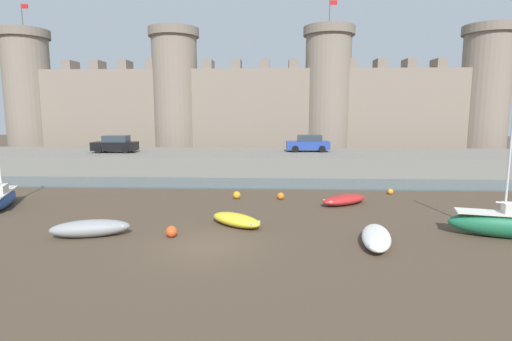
{
  "coord_description": "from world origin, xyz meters",
  "views": [
    {
      "loc": [
        2.81,
        -15.94,
        5.58
      ],
      "look_at": [
        1.88,
        4.99,
        2.5
      ],
      "focal_mm": 28.0,
      "sensor_mm": 36.0,
      "label": 1
    }
  ],
  "objects_px": {
    "rowboat_near_channel_left": "(90,228)",
    "rowboat_midflat_centre": "(344,200)",
    "rowboat_foreground_centre": "(376,237)",
    "car_quay_centre_east": "(115,144)",
    "mooring_buoy_mid_mud": "(281,196)",
    "mooring_buoy_off_centre": "(390,192)",
    "rowboat_foreground_right": "(236,220)",
    "mooring_buoy_near_channel": "(237,195)",
    "car_quay_west": "(308,144)",
    "mooring_buoy_near_shore": "(171,232)",
    "sailboat_near_channel_right": "(1,198)",
    "sailboat_midflat_left": "(511,223)"
  },
  "relations": [
    {
      "from": "rowboat_near_channel_left",
      "to": "car_quay_west",
      "type": "relative_size",
      "value": 0.87
    },
    {
      "from": "rowboat_midflat_centre",
      "to": "mooring_buoy_near_channel",
      "type": "distance_m",
      "value": 6.8
    },
    {
      "from": "mooring_buoy_off_centre",
      "to": "car_quay_centre_east",
      "type": "relative_size",
      "value": 0.09
    },
    {
      "from": "car_quay_west",
      "to": "mooring_buoy_mid_mud",
      "type": "bearing_deg",
      "value": -101.83
    },
    {
      "from": "rowboat_foreground_right",
      "to": "sailboat_near_channel_right",
      "type": "height_order",
      "value": "sailboat_near_channel_right"
    },
    {
      "from": "mooring_buoy_off_centre",
      "to": "car_quay_west",
      "type": "bearing_deg",
      "value": 111.69
    },
    {
      "from": "mooring_buoy_near_shore",
      "to": "car_quay_west",
      "type": "height_order",
      "value": "car_quay_west"
    },
    {
      "from": "rowboat_foreground_centre",
      "to": "car_quay_centre_east",
      "type": "bearing_deg",
      "value": 133.35
    },
    {
      "from": "rowboat_midflat_centre",
      "to": "sailboat_midflat_left",
      "type": "distance_m",
      "value": 8.81
    },
    {
      "from": "rowboat_foreground_centre",
      "to": "car_quay_west",
      "type": "distance_m",
      "value": 22.4
    },
    {
      "from": "rowboat_near_channel_left",
      "to": "mooring_buoy_mid_mud",
      "type": "height_order",
      "value": "rowboat_near_channel_left"
    },
    {
      "from": "mooring_buoy_off_centre",
      "to": "mooring_buoy_mid_mud",
      "type": "xyz_separation_m",
      "value": [
        -7.52,
        -1.98,
        0.03
      ]
    },
    {
      "from": "rowboat_foreground_right",
      "to": "mooring_buoy_mid_mud",
      "type": "bearing_deg",
      "value": 69.38
    },
    {
      "from": "rowboat_foreground_right",
      "to": "car_quay_west",
      "type": "bearing_deg",
      "value": 75.37
    },
    {
      "from": "car_quay_centre_east",
      "to": "rowboat_foreground_right",
      "type": "bearing_deg",
      "value": -53.91
    },
    {
      "from": "mooring_buoy_off_centre",
      "to": "car_quay_centre_east",
      "type": "xyz_separation_m",
      "value": [
        -23.04,
        10.02,
        2.35
      ]
    },
    {
      "from": "sailboat_midflat_left",
      "to": "rowboat_midflat_centre",
      "type": "bearing_deg",
      "value": 135.42
    },
    {
      "from": "sailboat_midflat_left",
      "to": "mooring_buoy_near_channel",
      "type": "relative_size",
      "value": 12.97
    },
    {
      "from": "rowboat_near_channel_left",
      "to": "mooring_buoy_near_channel",
      "type": "bearing_deg",
      "value": 54.44
    },
    {
      "from": "mooring_buoy_off_centre",
      "to": "rowboat_near_channel_left",
      "type": "bearing_deg",
      "value": -148.11
    },
    {
      "from": "rowboat_foreground_right",
      "to": "mooring_buoy_mid_mud",
      "type": "distance_m",
      "value": 6.55
    },
    {
      "from": "rowboat_near_channel_left",
      "to": "car_quay_west",
      "type": "distance_m",
      "value": 24.78
    },
    {
      "from": "rowboat_foreground_centre",
      "to": "car_quay_centre_east",
      "type": "distance_m",
      "value": 28.39
    },
    {
      "from": "car_quay_centre_east",
      "to": "car_quay_west",
      "type": "xyz_separation_m",
      "value": [
        18.38,
        1.68,
        0.0
      ]
    },
    {
      "from": "sailboat_near_channel_right",
      "to": "mooring_buoy_off_centre",
      "type": "distance_m",
      "value": 24.47
    },
    {
      "from": "sailboat_midflat_left",
      "to": "mooring_buoy_near_shore",
      "type": "distance_m",
      "value": 15.15
    },
    {
      "from": "rowboat_near_channel_left",
      "to": "rowboat_midflat_centre",
      "type": "height_order",
      "value": "rowboat_near_channel_left"
    },
    {
      "from": "rowboat_foreground_right",
      "to": "sailboat_near_channel_right",
      "type": "bearing_deg",
      "value": 167.37
    },
    {
      "from": "rowboat_foreground_right",
      "to": "rowboat_foreground_centre",
      "type": "height_order",
      "value": "rowboat_foreground_right"
    },
    {
      "from": "rowboat_near_channel_left",
      "to": "rowboat_midflat_centre",
      "type": "distance_m",
      "value": 14.27
    },
    {
      "from": "sailboat_near_channel_right",
      "to": "mooring_buoy_near_channel",
      "type": "xyz_separation_m",
      "value": [
        13.59,
        3.03,
        -0.33
      ]
    },
    {
      "from": "mooring_buoy_near_shore",
      "to": "car_quay_centre_east",
      "type": "relative_size",
      "value": 0.12
    },
    {
      "from": "rowboat_foreground_centre",
      "to": "rowboat_foreground_right",
      "type": "bearing_deg",
      "value": 158.42
    },
    {
      "from": "mooring_buoy_mid_mud",
      "to": "rowboat_midflat_centre",
      "type": "bearing_deg",
      "value": -18.67
    },
    {
      "from": "rowboat_foreground_right",
      "to": "mooring_buoy_off_centre",
      "type": "bearing_deg",
      "value": 39.5
    },
    {
      "from": "rowboat_foreground_right",
      "to": "mooring_buoy_mid_mud",
      "type": "relative_size",
      "value": 6.79
    },
    {
      "from": "mooring_buoy_near_channel",
      "to": "mooring_buoy_mid_mud",
      "type": "bearing_deg",
      "value": -1.53
    },
    {
      "from": "rowboat_foreground_centre",
      "to": "rowboat_near_channel_left",
      "type": "relative_size",
      "value": 1.05
    },
    {
      "from": "rowboat_foreground_centre",
      "to": "rowboat_midflat_centre",
      "type": "relative_size",
      "value": 1.13
    },
    {
      "from": "rowboat_midflat_centre",
      "to": "car_quay_centre_east",
      "type": "distance_m",
      "value": 23.56
    },
    {
      "from": "rowboat_foreground_right",
      "to": "car_quay_centre_east",
      "type": "height_order",
      "value": "car_quay_centre_east"
    },
    {
      "from": "mooring_buoy_near_channel",
      "to": "rowboat_midflat_centre",
      "type": "bearing_deg",
      "value": -11.58
    },
    {
      "from": "rowboat_near_channel_left",
      "to": "mooring_buoy_mid_mud",
      "type": "xyz_separation_m",
      "value": [
        8.71,
        8.12,
        -0.18
      ]
    },
    {
      "from": "rowboat_foreground_right",
      "to": "mooring_buoy_near_shore",
      "type": "relative_size",
      "value": 5.98
    },
    {
      "from": "mooring_buoy_off_centre",
      "to": "rowboat_midflat_centre",
      "type": "bearing_deg",
      "value": -138.59
    },
    {
      "from": "rowboat_near_channel_left",
      "to": "rowboat_midflat_centre",
      "type": "xyz_separation_m",
      "value": [
        12.53,
        6.83,
        -0.08
      ]
    },
    {
      "from": "sailboat_midflat_left",
      "to": "mooring_buoy_near_shore",
      "type": "bearing_deg",
      "value": -177.89
    },
    {
      "from": "sailboat_midflat_left",
      "to": "mooring_buoy_off_centre",
      "type": "relative_size",
      "value": 16.63
    },
    {
      "from": "rowboat_midflat_centre",
      "to": "mooring_buoy_mid_mud",
      "type": "height_order",
      "value": "rowboat_midflat_centre"
    },
    {
      "from": "car_quay_centre_east",
      "to": "rowboat_near_channel_left",
      "type": "bearing_deg",
      "value": -71.31
    }
  ]
}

